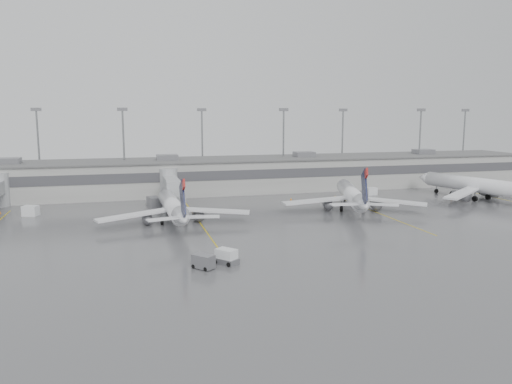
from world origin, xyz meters
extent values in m
plane|color=#565659|center=(0.00, 0.00, 0.00)|extent=(260.00, 260.00, 0.00)
cube|color=#9D9D98|center=(0.00, 58.00, 4.00)|extent=(150.00, 16.00, 8.00)
cube|color=#47474C|center=(0.00, 49.95, 5.00)|extent=(150.00, 0.15, 2.20)
cube|color=#606060|center=(0.00, 58.00, 8.05)|extent=(152.00, 17.00, 0.30)
cube|color=slate|center=(-55.00, 58.00, 8.80)|extent=(5.00, 4.00, 1.30)
cube|color=slate|center=(50.00, 58.00, 8.80)|extent=(5.00, 4.00, 1.30)
cylinder|color=gray|center=(-50.00, 67.50, 10.00)|extent=(0.44, 0.44, 20.00)
cube|color=slate|center=(-50.00, 67.50, 20.20)|extent=(2.40, 0.50, 0.80)
cylinder|color=gray|center=(-30.00, 60.00, 10.00)|extent=(0.44, 0.44, 20.00)
cube|color=slate|center=(-30.00, 60.00, 20.20)|extent=(2.40, 0.50, 0.80)
cylinder|color=gray|center=(-10.00, 67.50, 10.00)|extent=(0.44, 0.44, 20.00)
cube|color=slate|center=(-10.00, 67.50, 20.20)|extent=(2.40, 0.50, 0.80)
cylinder|color=gray|center=(10.00, 60.00, 10.00)|extent=(0.44, 0.44, 20.00)
cube|color=slate|center=(10.00, 60.00, 20.20)|extent=(2.40, 0.50, 0.80)
cylinder|color=gray|center=(30.00, 67.50, 10.00)|extent=(0.44, 0.44, 20.00)
cube|color=slate|center=(30.00, 67.50, 20.20)|extent=(2.40, 0.50, 0.80)
cylinder|color=gray|center=(50.00, 60.00, 10.00)|extent=(0.44, 0.44, 20.00)
cube|color=slate|center=(50.00, 60.00, 20.20)|extent=(2.40, 0.50, 0.80)
cylinder|color=gray|center=(70.00, 67.50, 10.00)|extent=(0.44, 0.44, 20.00)
cube|color=slate|center=(70.00, 67.50, 20.20)|extent=(2.40, 0.50, 0.80)
cylinder|color=#A9ABAE|center=(-20.50, 50.00, 3.50)|extent=(4.00, 4.00, 7.00)
cube|color=#A9ABAE|center=(-20.50, 43.50, 4.30)|extent=(2.80, 13.00, 2.60)
cube|color=#A9ABAE|center=(-20.50, 36.00, 4.30)|extent=(3.40, 2.40, 3.00)
cylinder|color=gray|center=(-20.50, 36.00, 1.40)|extent=(0.70, 0.70, 2.80)
cube|color=black|center=(-20.50, 36.00, 0.35)|extent=(2.20, 1.20, 0.70)
cube|color=gold|center=(-17.50, 24.00, 0.01)|extent=(0.25, 40.00, 0.01)
cube|color=gold|center=(17.50, 24.00, 0.01)|extent=(0.25, 40.00, 0.01)
cylinder|color=white|center=(-22.08, 25.37, 2.96)|extent=(3.51, 21.78, 2.96)
cone|color=white|center=(-22.39, 37.60, 2.96)|extent=(3.03, 2.84, 2.96)
cone|color=white|center=(-21.75, 12.24, 3.36)|extent=(3.08, 5.01, 2.96)
cube|color=white|center=(-28.92, 22.43, 2.17)|extent=(12.96, 6.69, 0.35)
cube|color=white|center=(-15.11, 22.78, 2.17)|extent=(13.03, 6.12, 0.35)
cube|color=black|center=(-21.74, 11.75, 6.22)|extent=(0.44, 5.56, 6.46)
cube|color=#990E0B|center=(-21.71, 10.47, 8.79)|extent=(0.35, 2.00, 1.87)
cylinder|color=black|center=(-22.31, 34.25, 0.44)|extent=(0.37, 0.90, 0.89)
cylinder|color=black|center=(-24.11, 23.34, 0.54)|extent=(0.47, 1.10, 1.09)
cylinder|color=black|center=(-19.96, 23.44, 0.54)|extent=(0.47, 1.10, 1.09)
cylinder|color=white|center=(13.95, 27.74, 3.12)|extent=(9.74, 22.80, 3.12)
cone|color=white|center=(17.76, 40.07, 3.12)|extent=(3.84, 3.71, 3.12)
cone|color=white|center=(9.87, 14.51, 3.54)|extent=(4.52, 5.89, 3.12)
cube|color=white|center=(6.13, 27.10, 2.29)|extent=(13.57, 2.90, 0.36)
cube|color=white|center=(20.05, 22.80, 2.29)|extent=(12.62, 10.01, 0.36)
cube|color=black|center=(9.71, 14.01, 6.56)|extent=(2.03, 5.69, 6.81)
cube|color=#990E0B|center=(9.31, 12.72, 9.26)|extent=(0.92, 2.10, 1.98)
cylinder|color=black|center=(16.72, 36.69, 0.47)|extent=(0.62, 1.00, 0.94)
cylinder|color=black|center=(11.25, 26.39, 0.57)|extent=(0.79, 1.23, 1.14)
cylinder|color=black|center=(15.43, 25.10, 0.57)|extent=(0.79, 1.23, 1.14)
cylinder|color=white|center=(46.09, 31.94, 3.36)|extent=(9.89, 24.60, 3.36)
cone|color=white|center=(42.34, 45.30, 3.36)|extent=(4.08, 3.92, 3.36)
cube|color=white|center=(39.40, 26.81, 2.46)|extent=(13.71, 10.49, 0.39)
cube|color=white|center=(54.48, 31.05, 2.46)|extent=(14.65, 3.49, 0.39)
cylinder|color=black|center=(43.37, 41.64, 0.50)|extent=(0.65, 1.08, 1.01)
cylinder|color=black|center=(44.44, 29.16, 0.62)|extent=(0.82, 1.32, 1.23)
cylinder|color=black|center=(48.96, 30.43, 0.62)|extent=(0.82, 1.32, 1.23)
cube|color=white|center=(-17.85, -2.03, 0.98)|extent=(2.93, 3.06, 1.96)
cube|color=slate|center=(-17.85, -2.03, 0.38)|extent=(3.38, 3.53, 0.76)
cylinder|color=black|center=(-19.22, -1.75, 0.31)|extent=(0.57, 0.62, 0.61)
cylinder|color=black|center=(-17.87, -0.64, 0.31)|extent=(0.57, 0.62, 0.61)
cylinder|color=black|center=(-17.82, -3.43, 0.31)|extent=(0.57, 0.62, 0.61)
cylinder|color=black|center=(-16.48, -2.31, 0.31)|extent=(0.57, 0.62, 0.61)
cube|color=slate|center=(-21.05, -3.23, 0.95)|extent=(3.01, 3.16, 1.69)
cylinder|color=black|center=(-22.22, -2.91, 0.28)|extent=(0.53, 0.57, 0.56)
cylinder|color=black|center=(-19.88, -3.55, 0.28)|extent=(0.53, 0.57, 0.56)
cube|color=white|center=(-47.64, 37.57, 0.97)|extent=(3.20, 2.68, 1.93)
cube|color=white|center=(-19.41, 40.68, 0.95)|extent=(3.01, 2.34, 1.90)
cube|color=white|center=(26.71, 43.33, 0.88)|extent=(2.59, 1.82, 1.75)
cube|color=slate|center=(-24.46, 40.05, 1.11)|extent=(2.99, 3.97, 2.21)
cone|color=orange|center=(-53.80, 41.25, 0.30)|extent=(0.38, 0.38, 0.61)
cone|color=orange|center=(-20.38, 34.43, 0.34)|extent=(0.43, 0.43, 0.69)
cone|color=orange|center=(5.71, 41.04, 0.31)|extent=(0.39, 0.39, 0.62)
cone|color=orange|center=(42.22, 34.23, 0.31)|extent=(0.39, 0.39, 0.62)
camera|label=1|loc=(-30.19, -63.13, 19.23)|focal=35.00mm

